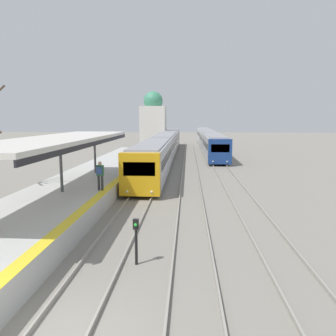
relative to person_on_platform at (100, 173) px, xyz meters
The scene contains 6 objects.
platform_canopy 2.85m from the person_on_platform, 165.12° to the right, with size 4.00×16.72×3.07m.
person_on_platform is the anchor object (origin of this frame).
train_near 24.80m from the person_on_platform, 85.40° to the left, with size 2.59×45.90×3.11m.
train_far 40.06m from the person_on_platform, 77.83° to the left, with size 2.54×44.46×3.08m.
signal_post_near 8.06m from the person_on_platform, 66.21° to the right, with size 0.20×0.22×1.66m.
distant_domed_building 39.57m from the person_on_platform, 91.63° to the left, with size 4.33×4.33×9.84m.
Camera 1 is at (3.02, -6.69, 5.09)m, focal length 35.00 mm.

